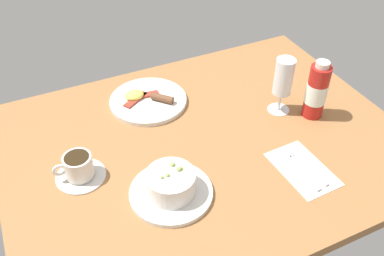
{
  "coord_description": "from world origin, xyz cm",
  "views": [
    {
      "loc": [
        -40.69,
        -77.97,
        79.66
      ],
      "look_at": [
        -3.35,
        1.72,
        4.68
      ],
      "focal_mm": 39.78,
      "sensor_mm": 36.0,
      "label": 1
    }
  ],
  "objects_px": {
    "porridge_bowl": "(171,185)",
    "breakfast_plate": "(147,100)",
    "cutlery_setting": "(302,167)",
    "wine_glass": "(283,79)",
    "coffee_cup": "(79,168)",
    "sauce_bottle_red": "(316,91)"
  },
  "relations": [
    {
      "from": "porridge_bowl",
      "to": "breakfast_plate",
      "type": "relative_size",
      "value": 0.86
    },
    {
      "from": "cutlery_setting",
      "to": "wine_glass",
      "type": "xyz_separation_m",
      "value": [
        0.08,
        0.23,
        0.11
      ]
    },
    {
      "from": "coffee_cup",
      "to": "sauce_bottle_red",
      "type": "height_order",
      "value": "sauce_bottle_red"
    },
    {
      "from": "cutlery_setting",
      "to": "breakfast_plate",
      "type": "xyz_separation_m",
      "value": [
        -0.26,
        0.44,
        0.01
      ]
    },
    {
      "from": "cutlery_setting",
      "to": "coffee_cup",
      "type": "xyz_separation_m",
      "value": [
        -0.53,
        0.21,
        0.03
      ]
    },
    {
      "from": "coffee_cup",
      "to": "sauce_bottle_red",
      "type": "relative_size",
      "value": 0.7
    },
    {
      "from": "porridge_bowl",
      "to": "sauce_bottle_red",
      "type": "distance_m",
      "value": 0.52
    },
    {
      "from": "porridge_bowl",
      "to": "breakfast_plate",
      "type": "bearing_deg",
      "value": 78.07
    },
    {
      "from": "breakfast_plate",
      "to": "coffee_cup",
      "type": "bearing_deg",
      "value": -140.07
    },
    {
      "from": "sauce_bottle_red",
      "to": "porridge_bowl",
      "type": "bearing_deg",
      "value": -167.66
    },
    {
      "from": "coffee_cup",
      "to": "porridge_bowl",
      "type": "bearing_deg",
      "value": -39.22
    },
    {
      "from": "wine_glass",
      "to": "breakfast_plate",
      "type": "distance_m",
      "value": 0.42
    },
    {
      "from": "coffee_cup",
      "to": "wine_glass",
      "type": "distance_m",
      "value": 0.62
    },
    {
      "from": "sauce_bottle_red",
      "to": "breakfast_plate",
      "type": "distance_m",
      "value": 0.51
    },
    {
      "from": "cutlery_setting",
      "to": "coffee_cup",
      "type": "height_order",
      "value": "coffee_cup"
    },
    {
      "from": "porridge_bowl",
      "to": "coffee_cup",
      "type": "relative_size",
      "value": 1.6
    },
    {
      "from": "coffee_cup",
      "to": "breakfast_plate",
      "type": "xyz_separation_m",
      "value": [
        0.27,
        0.22,
        -0.02
      ]
    },
    {
      "from": "cutlery_setting",
      "to": "sauce_bottle_red",
      "type": "bearing_deg",
      "value": 46.97
    },
    {
      "from": "coffee_cup",
      "to": "sauce_bottle_red",
      "type": "xyz_separation_m",
      "value": [
        0.69,
        -0.04,
        0.05
      ]
    },
    {
      "from": "porridge_bowl",
      "to": "cutlery_setting",
      "type": "height_order",
      "value": "porridge_bowl"
    },
    {
      "from": "coffee_cup",
      "to": "wine_glass",
      "type": "relative_size",
      "value": 0.73
    },
    {
      "from": "coffee_cup",
      "to": "wine_glass",
      "type": "xyz_separation_m",
      "value": [
        0.61,
        0.02,
        0.08
      ]
    }
  ]
}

